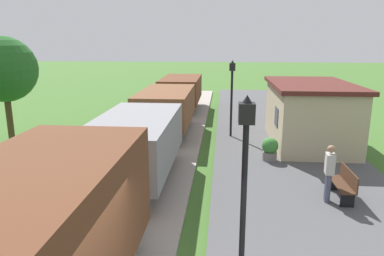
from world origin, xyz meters
TOP-DOWN VIEW (x-y plane):
  - freight_train at (-2.40, 9.52)m, footprint 2.50×26.00m
  - station_hut at (4.40, 11.79)m, footprint 3.50×5.80m
  - bench_near_hut at (4.14, 5.77)m, footprint 0.42×1.50m
  - bench_down_platform at (4.14, 16.12)m, footprint 0.42×1.50m
  - person_waiting at (3.60, 5.52)m, footprint 0.28×0.41m
  - potted_planter at (2.38, 9.15)m, footprint 0.64×0.64m
  - lamp_post_near at (0.91, 1.57)m, footprint 0.28×0.28m
  - lamp_post_far at (0.91, 12.72)m, footprint 0.28×0.28m
  - tree_trackside_far at (-9.29, 10.84)m, footprint 2.93×2.93m

SIDE VIEW (x-z plane):
  - bench_near_hut at x=4.14m, z-range 0.27..1.18m
  - bench_down_platform at x=4.14m, z-range 0.27..1.18m
  - potted_planter at x=2.38m, z-range 0.26..1.18m
  - person_waiting at x=3.60m, z-range 0.33..2.04m
  - freight_train at x=-2.40m, z-range 0.12..2.84m
  - station_hut at x=4.40m, z-range 0.26..3.04m
  - lamp_post_near at x=0.91m, z-range 0.95..4.65m
  - lamp_post_far at x=0.91m, z-range 0.95..4.65m
  - tree_trackside_far at x=-9.29m, z-range 1.05..6.12m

